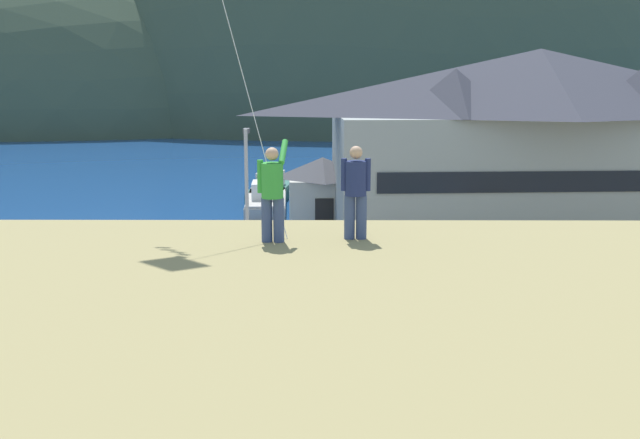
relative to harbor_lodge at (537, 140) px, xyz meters
The scene contains 17 objects.
ground_plane 25.72m from the harbor_lodge, 121.35° to the right, with size 600.00×600.00×0.00m, color #66604C.
parking_lot_pad 21.72m from the harbor_lodge, 128.48° to the right, with size 40.00×20.00×0.10m, color gray.
bay_water 41.14m from the harbor_lodge, 108.67° to the left, with size 360.00×84.00×0.03m, color navy.
far_hill_far_shoulder 91.90m from the harbor_lodge, 92.57° to the left, with size 109.74×60.60×95.69m, color #3D4C38.
harbor_lodge is the anchor object (origin of this frame).
storage_shed_waterside 12.98m from the harbor_lodge, 168.03° to the left, with size 4.63×4.26×4.48m.
wharf_dock 17.74m from the harbor_lodge, 137.66° to the left, with size 3.20×12.46×0.70m.
moored_boat_wharfside 18.97m from the harbor_lodge, 152.26° to the left, with size 3.05×8.48×2.16m.
moored_boat_outer_mooring 13.70m from the harbor_lodge, 134.67° to the left, with size 2.94×7.52×2.16m.
moored_boat_inner_slip 21.89m from the harbor_lodge, 139.41° to the left, with size 3.41×8.44×2.16m.
parked_car_mid_row_near 24.79m from the harbor_lodge, 122.40° to the right, with size 4.31×2.28×1.82m.
parked_car_mid_row_far 16.07m from the harbor_lodge, 110.54° to the right, with size 4.27×2.20×1.82m.
parked_car_front_row_red 24.45m from the harbor_lodge, 138.45° to the right, with size 4.21×2.07×1.82m.
parked_car_back_row_left 14.96m from the harbor_lodge, 88.71° to the right, with size 4.32×2.30×1.82m.
parking_light_pole 18.98m from the harbor_lodge, 144.99° to the right, with size 0.24×0.78×7.09m.
person_kite_flyer 32.11m from the harbor_lodge, 114.07° to the right, with size 0.55×0.64×1.86m.
person_companion 31.28m from the harbor_lodge, 111.71° to the right, with size 0.55×0.40×1.74m.
Camera 1 is at (0.91, -21.25, 9.56)m, focal length 41.84 mm.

